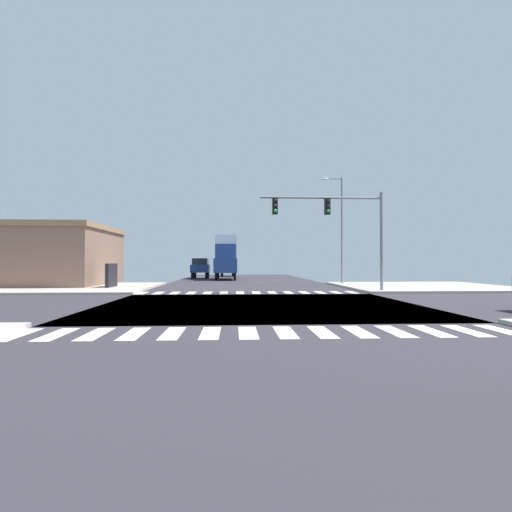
% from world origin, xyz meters
% --- Properties ---
extents(ground, '(90.00, 90.00, 0.05)m').
position_xyz_m(ground, '(0.00, 0.00, -0.03)').
color(ground, '#322F35').
extents(sidewalk_corner_ne, '(12.00, 12.00, 0.14)m').
position_xyz_m(sidewalk_corner_ne, '(13.00, 12.00, 0.07)').
color(sidewalk_corner_ne, '#B2ADA3').
rests_on(sidewalk_corner_ne, ground).
extents(sidewalk_corner_nw, '(12.00, 12.00, 0.14)m').
position_xyz_m(sidewalk_corner_nw, '(-13.00, 12.00, 0.07)').
color(sidewalk_corner_nw, '#B7A9A0').
rests_on(sidewalk_corner_nw, ground).
extents(crosswalk_near, '(13.50, 2.00, 0.01)m').
position_xyz_m(crosswalk_near, '(-0.25, -7.30, 0.00)').
color(crosswalk_near, white).
rests_on(crosswalk_near, ground).
extents(crosswalk_far, '(13.50, 2.00, 0.01)m').
position_xyz_m(crosswalk_far, '(-0.25, 7.30, 0.00)').
color(crosswalk_far, white).
rests_on(crosswalk_far, ground).
extents(traffic_signal_mast, '(7.76, 0.55, 6.32)m').
position_xyz_m(traffic_signal_mast, '(5.11, 7.22, 4.71)').
color(traffic_signal_mast, gray).
rests_on(traffic_signal_mast, ground).
extents(street_lamp, '(1.78, 0.32, 8.95)m').
position_xyz_m(street_lamp, '(7.62, 15.66, 5.28)').
color(street_lamp, gray).
rests_on(street_lamp, ground).
extents(bank_building, '(17.40, 10.22, 4.78)m').
position_xyz_m(bank_building, '(-19.10, 15.43, 2.40)').
color(bank_building, '#85624F').
rests_on(bank_building, ground).
extents(sedan_nearside_1, '(1.80, 4.30, 1.88)m').
position_xyz_m(sedan_nearside_1, '(-2.00, 37.26, 1.12)').
color(sedan_nearside_1, black).
rests_on(sedan_nearside_1, ground).
extents(suv_crossing_1, '(1.96, 4.60, 2.34)m').
position_xyz_m(suv_crossing_1, '(-5.00, 29.97, 1.39)').
color(suv_crossing_1, black).
rests_on(suv_crossing_1, ground).
extents(box_truck_leading_1, '(2.40, 7.20, 4.85)m').
position_xyz_m(box_truck_leading_1, '(-2.00, 27.25, 2.56)').
color(box_truck_leading_1, black).
rests_on(box_truck_leading_1, ground).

